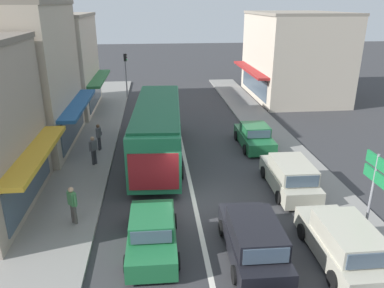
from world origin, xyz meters
name	(u,v)px	position (x,y,z in m)	size (l,w,h in m)	color
ground_plane	(194,203)	(0.00, 0.00, 0.00)	(140.00, 140.00, 0.00)	#353538
lane_centre_line	(187,167)	(0.00, 4.00, 0.00)	(0.20, 28.00, 0.01)	silver
sidewalk_left	(69,157)	(-6.80, 6.00, 0.07)	(5.20, 44.00, 0.14)	gray
kerb_right	(283,149)	(6.20, 6.00, 0.06)	(2.80, 44.00, 0.12)	gray
shopfront_mid_block	(9,79)	(-10.18, 8.12, 4.36)	(7.81, 8.20, 8.74)	#B2A38E
shopfront_far_end	(47,65)	(-10.18, 16.51, 3.89)	(8.27, 8.00, 7.79)	beige
building_right_far	(294,56)	(11.48, 19.40, 3.89)	(8.42, 10.47, 7.79)	beige
city_bus	(158,127)	(-1.51, 5.62, 1.88)	(3.15, 10.97, 3.23)	#237A4C
sedan_queue_far_back	(152,233)	(-1.92, -3.17, 0.66)	(1.95, 4.23, 1.47)	#1E6638
wagon_behind_bus_mid	(253,240)	(1.65, -4.08, 0.75)	(2.00, 4.53, 1.58)	black
parked_wagon_kerb_front	(343,244)	(4.72, -4.63, 0.75)	(1.96, 4.51, 1.58)	#B7B29E
parked_wagon_kerb_second	(290,176)	(4.73, 0.78, 0.75)	(2.01, 4.54, 1.58)	#B7B29E
parked_sedan_kerb_third	(254,137)	(4.54, 6.73, 0.66)	(1.90, 4.20, 1.47)	#1E6638
traffic_light_downstreet	(126,68)	(-4.18, 20.36, 2.85)	(0.32, 0.24, 4.20)	gray
directional_road_sign	(375,177)	(6.17, -3.52, 2.70)	(0.10, 1.40, 3.60)	gray
pedestrian_with_handbag_near	(99,135)	(-5.08, 6.85, 1.07)	(0.28, 0.66, 1.63)	#333338
pedestrian_browsing_midblock	(72,203)	(-5.09, -1.32, 1.07)	(0.41, 0.44, 1.63)	#4C4742
pedestrian_far_walker	(93,149)	(-5.10, 4.64, 1.07)	(0.40, 0.47, 1.63)	#333338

